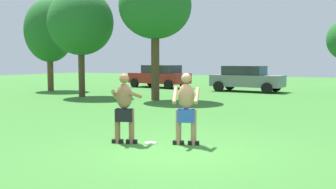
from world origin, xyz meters
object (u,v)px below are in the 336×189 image
at_px(tree_behind_players, 155,7).
at_px(tree_near_building, 49,31).
at_px(player_in_blue, 186,107).
at_px(car_red_far_end, 160,76).
at_px(tree_right_field, 81,23).
at_px(frisbee, 151,143).
at_px(player_with_cap, 124,105).
at_px(car_gray_mid_lot, 246,78).

xyz_separation_m(tree_behind_players, tree_near_building, (-8.92, 1.80, -0.69)).
bearing_deg(player_in_blue, car_red_far_end, 123.17).
distance_m(player_in_blue, tree_right_field, 13.43).
distance_m(player_in_blue, tree_near_building, 18.32).
relative_size(frisbee, car_red_far_end, 0.06).
bearing_deg(player_with_cap, car_red_far_end, 118.94).
bearing_deg(tree_behind_players, car_red_far_end, 120.04).
relative_size(player_in_blue, tree_near_building, 0.28).
bearing_deg(frisbee, tree_right_field, 139.28).
xyz_separation_m(frisbee, tree_behind_players, (-5.28, 8.65, 4.44)).
bearing_deg(tree_near_building, player_in_blue, -34.17).
bearing_deg(player_with_cap, tree_near_building, 141.85).
height_order(car_gray_mid_lot, tree_right_field, tree_right_field).
height_order(player_in_blue, tree_right_field, tree_right_field).
height_order(player_with_cap, car_gray_mid_lot, player_with_cap).
xyz_separation_m(car_red_far_end, tree_near_building, (-4.43, -5.95, 2.93)).
distance_m(frisbee, car_red_far_end, 19.11).
bearing_deg(car_gray_mid_lot, tree_behind_players, -105.34).
bearing_deg(car_red_far_end, tree_near_building, -126.68).
distance_m(player_with_cap, player_in_blue, 1.43).
distance_m(frisbee, tree_right_field, 13.25).
bearing_deg(tree_near_building, tree_behind_players, -11.43).
height_order(car_red_far_end, tree_behind_players, tree_behind_players).
height_order(tree_right_field, tree_near_building, tree_near_building).
relative_size(car_red_far_end, tree_right_field, 0.80).
relative_size(player_with_cap, car_gray_mid_lot, 0.38).
height_order(car_gray_mid_lot, tree_behind_players, tree_behind_players).
bearing_deg(player_in_blue, tree_right_field, 142.45).
relative_size(player_with_cap, tree_behind_players, 0.27).
bearing_deg(player_with_cap, tree_behind_players, 117.96).
distance_m(car_gray_mid_lot, car_red_far_end, 6.51).
xyz_separation_m(player_in_blue, tree_near_building, (-14.97, 10.16, 2.89)).
height_order(player_in_blue, tree_near_building, tree_near_building).
bearing_deg(frisbee, car_gray_mid_lot, 101.56).
xyz_separation_m(player_with_cap, tree_near_building, (-13.66, 10.73, 2.86)).
xyz_separation_m(player_with_cap, car_gray_mid_lot, (-2.73, 16.25, -0.07)).
relative_size(player_with_cap, frisbee, 5.77).
xyz_separation_m(car_gray_mid_lot, tree_near_building, (-10.93, -5.52, 2.93)).
bearing_deg(player_in_blue, frisbee, -159.33).
bearing_deg(car_gray_mid_lot, car_red_far_end, 176.19).
height_order(car_red_far_end, tree_near_building, tree_near_building).
bearing_deg(tree_behind_players, tree_near_building, 168.57).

